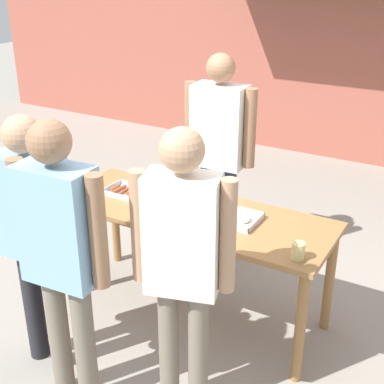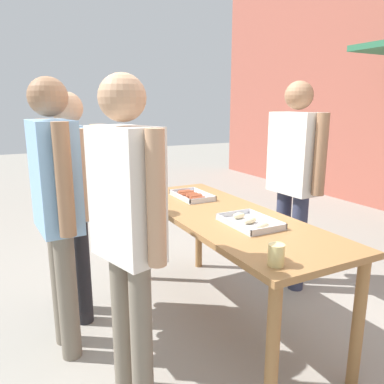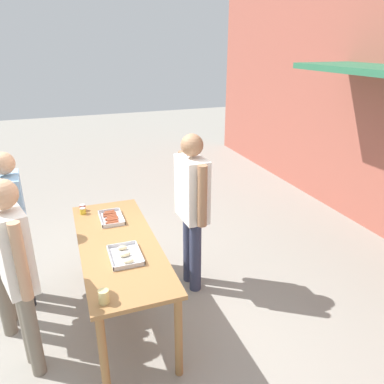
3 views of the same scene
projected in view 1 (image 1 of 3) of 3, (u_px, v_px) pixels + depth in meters
ground_plane at (192, 309)px, 4.22m from camera, size 24.00×24.00×0.00m
serving_table at (192, 224)px, 3.91m from camera, size 2.06×0.76×0.87m
food_tray_sausages at (132, 193)px, 4.12m from camera, size 0.41×0.25×0.04m
food_tray_buns at (230, 217)px, 3.74m from camera, size 0.41×0.29×0.05m
condiment_jar_mustard at (72, 194)px, 4.05m from camera, size 0.07×0.07×0.08m
condiment_jar_ketchup at (81, 197)px, 4.00m from camera, size 0.07×0.07×0.08m
beer_cup at (298, 251)px, 3.24m from camera, size 0.08×0.08×0.11m
person_server_behind_table at (219, 141)px, 4.57m from camera, size 0.65×0.27×1.85m
person_customer_holding_hotdog at (34, 226)px, 3.29m from camera, size 0.63×0.27×1.74m
person_customer_with_cup at (183, 254)px, 2.89m from camera, size 0.56×0.32×1.80m
person_customer_waiting_in_line at (61, 246)px, 2.97m from camera, size 0.62×0.26×1.81m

